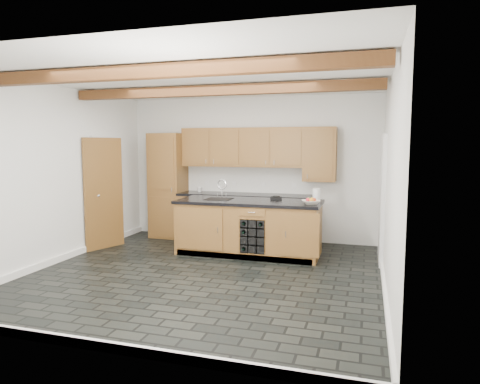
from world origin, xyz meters
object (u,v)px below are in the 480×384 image
object	(u,v)px
kitchen_scale	(276,198)
paper_towel	(316,195)
island	(249,227)
fruit_bowl	(311,202)

from	to	relation	value
kitchen_scale	paper_towel	distance (m)	0.71
island	paper_towel	xyz separation A→B (m)	(1.11, 0.21, 0.57)
island	fruit_bowl	distance (m)	1.20
kitchen_scale	paper_towel	size ratio (longest dim) A/B	0.96
kitchen_scale	fruit_bowl	world-z (taller)	fruit_bowl
island	paper_towel	size ratio (longest dim) A/B	11.49
island	kitchen_scale	size ratio (longest dim) A/B	11.95
island	fruit_bowl	bearing A→B (deg)	-10.66
island	fruit_bowl	xyz separation A→B (m)	(1.07, -0.20, 0.50)
fruit_bowl	paper_towel	size ratio (longest dim) A/B	1.34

